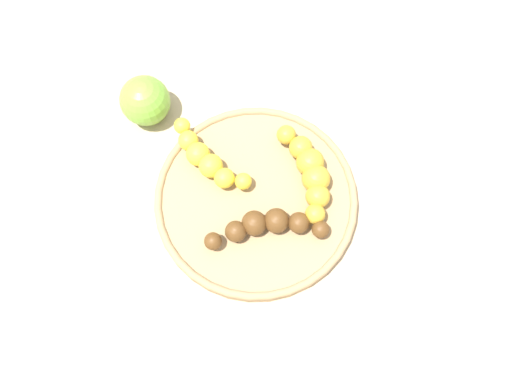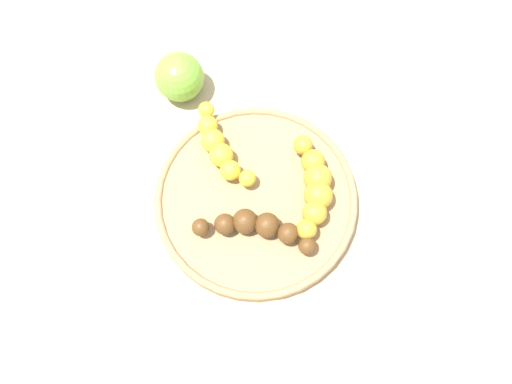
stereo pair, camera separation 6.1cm
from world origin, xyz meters
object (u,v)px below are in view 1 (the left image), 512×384
Objects in this scene: apple_green at (145,101)px; banana_spotted at (310,171)px; banana_overripe at (266,226)px; fruit_bowl at (256,199)px; banana_yellow at (207,158)px.

banana_spotted is at bearing 0.73° from apple_green.
banana_overripe is 0.09m from banana_spotted.
banana_overripe is 1.23× the size of banana_spotted.
fruit_bowl is 0.05m from banana_overripe.
banana_overripe is 1.95× the size of apple_green.
banana_yellow is at bearing 169.46° from fruit_bowl.
banana_yellow is 0.98× the size of banana_overripe.
apple_green is at bearing 36.17° from banana_overripe.
banana_overripe is at bearing -144.49° from banana_spotted.
banana_spotted is 0.24m from apple_green.
fruit_bowl is 0.08m from banana_spotted.
apple_green is (-0.19, 0.05, 0.02)m from fruit_bowl.
banana_yellow and banana_overripe have the same top height.
banana_overripe reaches higher than fruit_bowl.
banana_spotted is at bearing -44.94° from banana_overripe.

